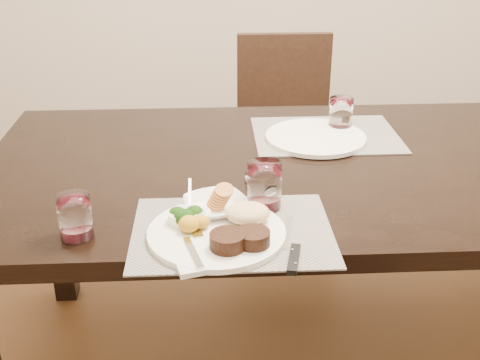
{
  "coord_description": "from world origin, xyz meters",
  "views": [
    {
      "loc": [
        -0.34,
        -1.59,
        1.46
      ],
      "look_at": [
        -0.27,
        -0.26,
        0.82
      ],
      "focal_mm": 45.0,
      "sensor_mm": 36.0,
      "label": 1
    }
  ],
  "objects": [
    {
      "name": "placemat_far",
      "position": [
        0.03,
        0.2,
        0.75
      ],
      "size": [
        0.46,
        0.34,
        0.0
      ],
      "primitive_type": "cube",
      "color": "slate",
      "rests_on": "dining_table"
    },
    {
      "name": "far_plate",
      "position": [
        -0.01,
        0.16,
        0.76
      ],
      "size": [
        0.32,
        0.32,
        0.01
      ],
      "primitive_type": "cylinder",
      "color": "white",
      "rests_on": "placemat_far"
    },
    {
      "name": "salt_cellar",
      "position": [
        -0.22,
        -0.12,
        0.76
      ],
      "size": [
        0.05,
        0.05,
        0.02
      ],
      "rotation": [
        0.0,
        0.0,
        -0.35
      ],
      "color": "white",
      "rests_on": "dining_table"
    },
    {
      "name": "ground_plane",
      "position": [
        0.0,
        0.0,
        0.0
      ],
      "size": [
        4.5,
        4.5,
        0.0
      ],
      "primitive_type": "plane",
      "color": "#452C16",
      "rests_on": "ground"
    },
    {
      "name": "wine_glass_near",
      "position": [
        -0.21,
        -0.28,
        0.81
      ],
      "size": [
        0.08,
        0.08,
        0.12
      ],
      "rotation": [
        0.0,
        0.0,
        -0.13
      ],
      "color": "white",
      "rests_on": "placemat_near"
    },
    {
      "name": "wine_glass_far",
      "position": [
        0.09,
        0.25,
        0.8
      ],
      "size": [
        0.08,
        0.08,
        0.11
      ],
      "rotation": [
        0.0,
        0.0,
        -0.11
      ],
      "color": "white",
      "rests_on": "placemat_far"
    },
    {
      "name": "dining_table",
      "position": [
        0.0,
        0.0,
        0.67
      ],
      "size": [
        2.0,
        1.0,
        0.75
      ],
      "color": "black",
      "rests_on": "ground"
    },
    {
      "name": "cracker_bowl",
      "position": [
        -0.33,
        -0.31,
        0.77
      ],
      "size": [
        0.19,
        0.19,
        0.07
      ],
      "rotation": [
        0.0,
        0.0,
        0.35
      ],
      "color": "white",
      "rests_on": "placemat_near"
    },
    {
      "name": "wine_glass_side",
      "position": [
        -0.65,
        -0.39,
        0.8
      ],
      "size": [
        0.07,
        0.07,
        0.1
      ],
      "rotation": [
        0.0,
        0.0,
        -0.02
      ],
      "color": "white",
      "rests_on": "dining_table"
    },
    {
      "name": "steak_knife",
      "position": [
        -0.17,
        -0.5,
        0.76
      ],
      "size": [
        0.05,
        0.25,
        0.01
      ],
      "rotation": [
        0.0,
        0.0,
        -0.22
      ],
      "color": "silver",
      "rests_on": "placemat_near"
    },
    {
      "name": "placemat_near",
      "position": [
        -0.29,
        -0.39,
        0.75
      ],
      "size": [
        0.46,
        0.34,
        0.0
      ],
      "primitive_type": "cube",
      "color": "slate",
      "rests_on": "dining_table"
    },
    {
      "name": "dinner_plate",
      "position": [
        -0.31,
        -0.41,
        0.77
      ],
      "size": [
        0.31,
        0.31,
        0.06
      ],
      "rotation": [
        0.0,
        0.0,
        -0.27
      ],
      "color": "white",
      "rests_on": "placemat_near"
    },
    {
      "name": "chair_far",
      "position": [
        0.0,
        0.93,
        0.5
      ],
      "size": [
        0.42,
        0.42,
        0.9
      ],
      "color": "black",
      "rests_on": "ground"
    },
    {
      "name": "napkin_fork",
      "position": [
        -0.38,
        -0.48,
        0.76
      ],
      "size": [
        0.14,
        0.2,
        0.02
      ],
      "rotation": [
        0.0,
        0.0,
        0.27
      ],
      "color": "white",
      "rests_on": "placemat_near"
    },
    {
      "name": "sauce_ramekin",
      "position": [
        -0.39,
        -0.37,
        0.78
      ],
      "size": [
        0.1,
        0.15,
        0.08
      ],
      "rotation": [
        0.0,
        0.0,
        -0.02
      ],
      "color": "white",
      "rests_on": "placemat_near"
    }
  ]
}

